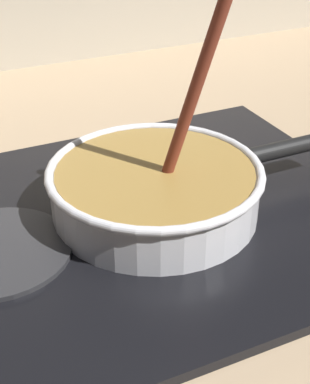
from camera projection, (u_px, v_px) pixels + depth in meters
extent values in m
cube|color=#9E8466|center=(229.00, 307.00, 0.62)|extent=(2.40, 1.60, 0.04)
cube|color=black|center=(155.00, 216.00, 0.72)|extent=(0.56, 0.48, 0.01)
torus|color=#592D0C|center=(155.00, 209.00, 0.72)|extent=(0.19, 0.19, 0.01)
cylinder|color=silver|center=(155.00, 192.00, 0.70)|extent=(0.25, 0.25, 0.06)
cylinder|color=olive|center=(155.00, 189.00, 0.70)|extent=(0.24, 0.24, 0.05)
torus|color=silver|center=(155.00, 171.00, 0.69)|extent=(0.26, 0.26, 0.01)
cylinder|color=black|center=(287.00, 148.00, 0.76)|extent=(0.13, 0.02, 0.02)
cylinder|color=#E5CC7A|center=(120.00, 168.00, 0.72)|extent=(0.03, 0.03, 0.01)
cylinder|color=beige|center=(187.00, 174.00, 0.70)|extent=(0.04, 0.04, 0.01)
cylinder|color=#E5CC7A|center=(97.00, 209.00, 0.64)|extent=(0.03, 0.03, 0.01)
cylinder|color=beige|center=(97.00, 179.00, 0.69)|extent=(0.03, 0.03, 0.01)
cylinder|color=maroon|center=(201.00, 74.00, 0.61)|extent=(0.07, 0.08, 0.28)
cube|color=brown|center=(164.00, 182.00, 0.70)|extent=(0.05, 0.05, 0.01)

